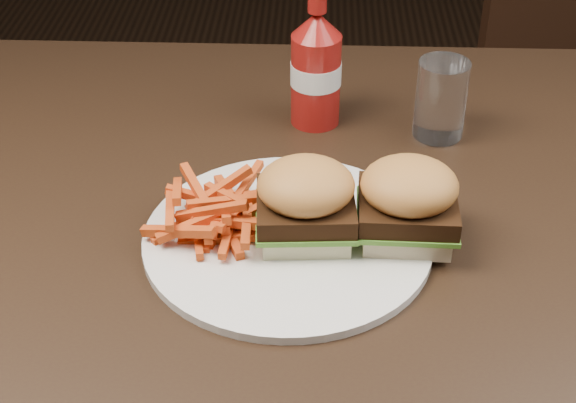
{
  "coord_description": "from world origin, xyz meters",
  "views": [
    {
      "loc": [
        -0.02,
        -0.89,
        1.37
      ],
      "look_at": [
        -0.05,
        -0.1,
        0.8
      ],
      "focal_mm": 55.0,
      "sensor_mm": 36.0,
      "label": 1
    }
  ],
  "objects_px": {
    "dining_table": "(331,200)",
    "tumbler": "(441,99)",
    "ketchup_bottle": "(316,82)",
    "plate": "(288,239)",
    "chair_far": "(514,98)"
  },
  "relations": [
    {
      "from": "dining_table",
      "to": "chair_far",
      "type": "relative_size",
      "value": 3.0
    },
    {
      "from": "plate",
      "to": "ketchup_bottle",
      "type": "distance_m",
      "value": 0.28
    },
    {
      "from": "tumbler",
      "to": "chair_far",
      "type": "bearing_deg",
      "value": 68.86
    },
    {
      "from": "dining_table",
      "to": "plate",
      "type": "height_order",
      "value": "plate"
    },
    {
      "from": "chair_far",
      "to": "ketchup_bottle",
      "type": "height_order",
      "value": "ketchup_bottle"
    },
    {
      "from": "tumbler",
      "to": "plate",
      "type": "bearing_deg",
      "value": -128.5
    },
    {
      "from": "dining_table",
      "to": "plate",
      "type": "bearing_deg",
      "value": -113.9
    },
    {
      "from": "ketchup_bottle",
      "to": "chair_far",
      "type": "bearing_deg",
      "value": 56.84
    },
    {
      "from": "chair_far",
      "to": "tumbler",
      "type": "distance_m",
      "value": 0.83
    },
    {
      "from": "plate",
      "to": "tumbler",
      "type": "height_order",
      "value": "tumbler"
    },
    {
      "from": "tumbler",
      "to": "ketchup_bottle",
      "type": "bearing_deg",
      "value": 169.02
    },
    {
      "from": "dining_table",
      "to": "tumbler",
      "type": "relative_size",
      "value": 11.4
    },
    {
      "from": "dining_table",
      "to": "plate",
      "type": "distance_m",
      "value": 0.13
    },
    {
      "from": "chair_far",
      "to": "tumbler",
      "type": "relative_size",
      "value": 3.8
    },
    {
      "from": "dining_table",
      "to": "ketchup_bottle",
      "type": "xyz_separation_m",
      "value": [
        -0.02,
        0.16,
        0.08
      ]
    }
  ]
}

